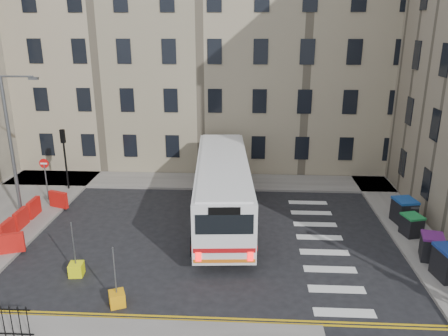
# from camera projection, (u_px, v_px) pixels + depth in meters

# --- Properties ---
(ground) EXTENTS (120.00, 120.00, 0.00)m
(ground) POSITION_uv_depth(u_px,v_px,m) (244.00, 239.00, 22.95)
(ground) COLOR black
(ground) RESTS_ON ground
(pavement_north) EXTENTS (36.00, 3.20, 0.15)m
(pavement_north) POSITION_uv_depth(u_px,v_px,m) (162.00, 181.00, 31.40)
(pavement_north) COLOR slate
(pavement_north) RESTS_ON ground
(pavement_east) EXTENTS (2.40, 26.00, 0.15)m
(pavement_east) POSITION_uv_depth(u_px,v_px,m) (394.00, 211.00, 26.26)
(pavement_east) COLOR slate
(pavement_east) RESTS_ON ground
(terrace_north) EXTENTS (38.30, 10.80, 17.20)m
(terrace_north) POSITION_uv_depth(u_px,v_px,m) (161.00, 53.00, 35.36)
(terrace_north) COLOR tan
(terrace_north) RESTS_ON ground
(traffic_light_nw) EXTENTS (0.28, 0.22, 4.10)m
(traffic_light_nw) POSITION_uv_depth(u_px,v_px,m) (64.00, 150.00, 28.86)
(traffic_light_nw) COLOR black
(traffic_light_nw) RESTS_ON pavement_west
(streetlamp) EXTENTS (0.50, 0.22, 8.14)m
(streetlamp) POSITION_uv_depth(u_px,v_px,m) (11.00, 146.00, 24.18)
(streetlamp) COLOR #595B5E
(streetlamp) RESTS_ON pavement_west
(no_entry_north) EXTENTS (0.60, 0.08, 3.00)m
(no_entry_north) POSITION_uv_depth(u_px,v_px,m) (45.00, 171.00, 27.23)
(no_entry_north) COLOR #595B5E
(no_entry_north) RESTS_ON pavement_west
(roadworks_barriers) EXTENTS (1.66, 6.26, 1.00)m
(roadworks_barriers) POSITION_uv_depth(u_px,v_px,m) (28.00, 219.00, 23.84)
(roadworks_barriers) COLOR red
(roadworks_barriers) RESTS_ON pavement_west
(bus) EXTENTS (3.87, 12.82, 3.43)m
(bus) POSITION_uv_depth(u_px,v_px,m) (223.00, 186.00, 24.88)
(bus) COLOR silver
(bus) RESTS_ON ground
(wheelie_bin_b) EXTENTS (1.21, 1.32, 1.23)m
(wheelie_bin_b) POSITION_uv_depth(u_px,v_px,m) (431.00, 247.00, 20.53)
(wheelie_bin_b) COLOR black
(wheelie_bin_b) RESTS_ON pavement_east
(wheelie_bin_c) EXTENTS (1.12, 1.22, 1.13)m
(wheelie_bin_c) POSITION_uv_depth(u_px,v_px,m) (412.00, 225.00, 22.91)
(wheelie_bin_c) COLOR black
(wheelie_bin_c) RESTS_ON pavement_east
(wheelie_bin_d) EXTENTS (1.05, 1.17, 1.17)m
(wheelie_bin_d) POSITION_uv_depth(u_px,v_px,m) (407.00, 213.00, 24.35)
(wheelie_bin_d) COLOR black
(wheelie_bin_d) RESTS_ON pavement_east
(wheelie_bin_e) EXTENTS (1.30, 1.43, 1.38)m
(wheelie_bin_e) POSITION_uv_depth(u_px,v_px,m) (404.00, 211.00, 24.38)
(wheelie_bin_e) COLOR black
(wheelie_bin_e) RESTS_ON pavement_east
(bollard_yellow) EXTENTS (0.66, 0.66, 0.60)m
(bollard_yellow) POSITION_uv_depth(u_px,v_px,m) (76.00, 269.00, 19.53)
(bollard_yellow) COLOR #E5E90C
(bollard_yellow) RESTS_ON ground
(bollard_chevron) EXTENTS (0.79, 0.79, 0.60)m
(bollard_chevron) POSITION_uv_depth(u_px,v_px,m) (117.00, 299.00, 17.42)
(bollard_chevron) COLOR orange
(bollard_chevron) RESTS_ON ground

